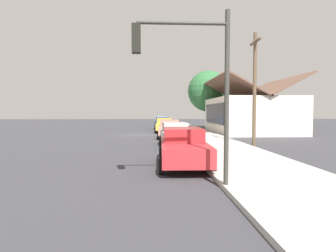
{
  "coord_description": "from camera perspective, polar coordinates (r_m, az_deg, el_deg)",
  "views": [
    {
      "loc": [
        27.78,
        1.48,
        2.3
      ],
      "look_at": [
        0.3,
        2.93,
        0.88
      ],
      "focal_mm": 29.64,
      "sensor_mm": 36.0,
      "label": 1
    }
  ],
  "objects": [
    {
      "name": "ground_plane",
      "position": [
        27.92,
        -6.05,
        -1.79
      ],
      "size": [
        120.0,
        120.0,
        0.0
      ],
      "primitive_type": "plane",
      "color": "#38383D"
    },
    {
      "name": "sidewalk_curb",
      "position": [
        28.17,
        5.4,
        -1.58
      ],
      "size": [
        60.0,
        4.2,
        0.16
      ],
      "primitive_type": "cube",
      "color": "#B2AFA8",
      "rests_on": "ground"
    },
    {
      "name": "car_skyblue",
      "position": [
        43.18,
        -1.32,
        0.98
      ],
      "size": [
        4.82,
        2.14,
        1.59
      ],
      "rotation": [
        0.0,
        0.0,
        0.04
      ],
      "color": "#8CB7E0",
      "rests_on": "ground"
    },
    {
      "name": "car_navy",
      "position": [
        36.69,
        -1.12,
        0.64
      ],
      "size": [
        4.88,
        2.14,
        1.59
      ],
      "rotation": [
        0.0,
        0.0,
        -0.02
      ],
      "color": "navy",
      "rests_on": "ground"
    },
    {
      "name": "car_mustard",
      "position": [
        30.84,
        -0.81,
        0.19
      ],
      "size": [
        4.48,
        2.11,
        1.59
      ],
      "rotation": [
        0.0,
        0.0,
        -0.04
      ],
      "color": "gold",
      "rests_on": "ground"
    },
    {
      "name": "car_coral",
      "position": [
        24.34,
        0.31,
        -0.54
      ],
      "size": [
        4.43,
        2.21,
        1.59
      ],
      "rotation": [
        0.0,
        0.0,
        -0.06
      ],
      "color": "#EA8C75",
      "rests_on": "ground"
    },
    {
      "name": "car_ivory",
      "position": [
        17.95,
        1.46,
        -1.79
      ],
      "size": [
        4.4,
        2.03,
        1.59
      ],
      "rotation": [
        0.0,
        0.0,
        0.03
      ],
      "color": "silver",
      "rests_on": "ground"
    },
    {
      "name": "car_cherry",
      "position": [
        11.8,
        3.18,
        -4.26
      ],
      "size": [
        4.79,
        2.16,
        1.59
      ],
      "rotation": [
        0.0,
        0.0,
        -0.02
      ],
      "color": "red",
      "rests_on": "ground"
    },
    {
      "name": "storefront_building",
      "position": [
        31.44,
        16.51,
        2.35
      ],
      "size": [
        11.19,
        8.14,
        5.99
      ],
      "color": "silver",
      "rests_on": "ground"
    },
    {
      "name": "shade_tree",
      "position": [
        38.53,
        8.26,
        7.08
      ],
      "size": [
        5.56,
        5.56,
        7.88
      ],
      "color": "brown",
      "rests_on": "ground"
    },
    {
      "name": "traffic_light_main",
      "position": [
        8.11,
        4.63,
        11.42
      ],
      "size": [
        0.37,
        2.79,
        5.2
      ],
      "color": "#383833",
      "rests_on": "ground"
    },
    {
      "name": "utility_pole_wooden",
      "position": [
        19.43,
        17.38,
        7.63
      ],
      "size": [
        1.8,
        0.24,
        7.5
      ],
      "color": "brown",
      "rests_on": "ground"
    },
    {
      "name": "fire_hydrant_red",
      "position": [
        26.47,
        2.89,
        -0.95
      ],
      "size": [
        0.22,
        0.22,
        0.71
      ],
      "color": "red",
      "rests_on": "sidewalk_curb"
    }
  ]
}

